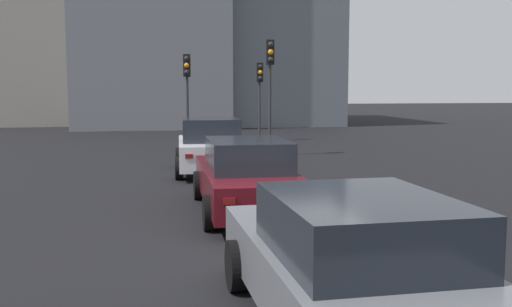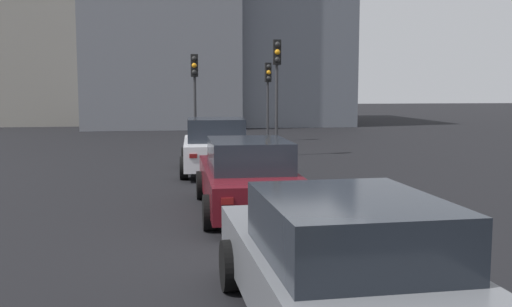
{
  "view_description": "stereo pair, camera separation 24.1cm",
  "coord_description": "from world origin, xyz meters",
  "px_view_note": "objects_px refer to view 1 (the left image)",
  "views": [
    {
      "loc": [
        -8.8,
        1.81,
        2.51
      ],
      "look_at": [
        1.56,
        0.03,
        1.32
      ],
      "focal_mm": 40.85,
      "sensor_mm": 36.0,
      "label": 1
    },
    {
      "loc": [
        -8.84,
        1.57,
        2.51
      ],
      "look_at": [
        1.56,
        0.03,
        1.32
      ],
      "focal_mm": 40.85,
      "sensor_mm": 36.0,
      "label": 2
    }
  ],
  "objects_px": {
    "traffic_light_near_left": "(260,85)",
    "car_white_lead": "(210,147)",
    "car_maroon_second": "(246,177)",
    "car_grey_third": "(354,267)",
    "traffic_light_near_right": "(187,81)",
    "traffic_light_far_left": "(270,73)"
  },
  "relations": [
    {
      "from": "car_white_lead",
      "to": "car_maroon_second",
      "type": "distance_m",
      "value": 5.63
    },
    {
      "from": "traffic_light_near_left",
      "to": "car_maroon_second",
      "type": "bearing_deg",
      "value": -14.47
    },
    {
      "from": "car_white_lead",
      "to": "car_maroon_second",
      "type": "height_order",
      "value": "car_white_lead"
    },
    {
      "from": "car_maroon_second",
      "to": "car_grey_third",
      "type": "relative_size",
      "value": 0.98
    },
    {
      "from": "traffic_light_near_left",
      "to": "traffic_light_far_left",
      "type": "relative_size",
      "value": 0.87
    },
    {
      "from": "car_grey_third",
      "to": "car_maroon_second",
      "type": "bearing_deg",
      "value": -0.35
    },
    {
      "from": "traffic_light_near_left",
      "to": "car_white_lead",
      "type": "bearing_deg",
      "value": -21.5
    },
    {
      "from": "car_white_lead",
      "to": "traffic_light_far_left",
      "type": "height_order",
      "value": "traffic_light_far_left"
    },
    {
      "from": "traffic_light_far_left",
      "to": "car_grey_third",
      "type": "bearing_deg",
      "value": -4.72
    },
    {
      "from": "car_white_lead",
      "to": "car_grey_third",
      "type": "xyz_separation_m",
      "value": [
        -11.66,
        -0.37,
        -0.05
      ]
    },
    {
      "from": "car_maroon_second",
      "to": "traffic_light_far_left",
      "type": "relative_size",
      "value": 1.13
    },
    {
      "from": "car_white_lead",
      "to": "traffic_light_near_left",
      "type": "distance_m",
      "value": 10.67
    },
    {
      "from": "traffic_light_near_right",
      "to": "traffic_light_far_left",
      "type": "distance_m",
      "value": 3.89
    },
    {
      "from": "car_white_lead",
      "to": "traffic_light_far_left",
      "type": "bearing_deg",
      "value": -31.14
    },
    {
      "from": "car_maroon_second",
      "to": "traffic_light_near_left",
      "type": "relative_size",
      "value": 1.3
    },
    {
      "from": "traffic_light_near_left",
      "to": "traffic_light_far_left",
      "type": "height_order",
      "value": "traffic_light_far_left"
    },
    {
      "from": "car_grey_third",
      "to": "traffic_light_near_right",
      "type": "bearing_deg",
      "value": 0.3
    },
    {
      "from": "car_white_lead",
      "to": "traffic_light_near_left",
      "type": "height_order",
      "value": "traffic_light_near_left"
    },
    {
      "from": "traffic_light_near_right",
      "to": "traffic_light_far_left",
      "type": "height_order",
      "value": "traffic_light_far_left"
    },
    {
      "from": "car_maroon_second",
      "to": "traffic_light_far_left",
      "type": "xyz_separation_m",
      "value": [
        9.51,
        -2.35,
        2.32
      ]
    },
    {
      "from": "traffic_light_near_left",
      "to": "traffic_light_near_right",
      "type": "xyz_separation_m",
      "value": [
        -3.49,
        3.58,
        0.12
      ]
    },
    {
      "from": "car_white_lead",
      "to": "car_maroon_second",
      "type": "relative_size",
      "value": 0.87
    }
  ]
}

